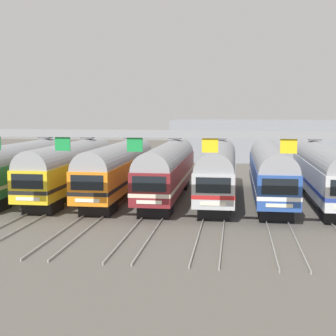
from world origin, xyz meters
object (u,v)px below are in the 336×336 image
(commuter_train_maroon, at_px, (168,168))
(catenary_gantry, at_px, (135,148))
(commuter_train_green, at_px, (24,166))
(commuter_train_silver, at_px, (324,171))
(commuter_train_yellow, at_px, (71,167))
(commuter_train_blue, at_px, (270,170))
(commuter_train_orange, at_px, (119,167))
(commuter_train_stainless, at_px, (218,169))

(commuter_train_maroon, relative_size, catenary_gantry, 0.59)
(commuter_train_green, height_order, commuter_train_silver, same)
(commuter_train_yellow, xyz_separation_m, commuter_train_blue, (17.00, -0.00, -0.00))
(commuter_train_green, distance_m, commuter_train_orange, 8.50)
(commuter_train_green, relative_size, commuter_train_yellow, 1.00)
(commuter_train_stainless, height_order, commuter_train_silver, same)
(commuter_train_blue, bearing_deg, commuter_train_stainless, 179.94)
(commuter_train_yellow, bearing_deg, commuter_train_silver, 0.00)
(commuter_train_yellow, xyz_separation_m, commuter_train_stainless, (12.75, 0.00, 0.00))
(commuter_train_orange, xyz_separation_m, commuter_train_maroon, (4.25, 0.00, 0.00))
(commuter_train_orange, xyz_separation_m, catenary_gantry, (4.25, -13.50, 2.76))
(commuter_train_green, height_order, catenary_gantry, catenary_gantry)
(commuter_train_orange, bearing_deg, commuter_train_yellow, 180.00)
(commuter_train_blue, bearing_deg, commuter_train_maroon, 179.97)
(commuter_train_stainless, bearing_deg, commuter_train_orange, 180.00)
(commuter_train_blue, bearing_deg, commuter_train_silver, 0.06)
(commuter_train_orange, distance_m, commuter_train_blue, 12.75)
(commuter_train_stainless, bearing_deg, catenary_gantry, -107.47)
(commuter_train_maroon, xyz_separation_m, commuter_train_stainless, (4.25, 0.00, 0.00))
(catenary_gantry, bearing_deg, commuter_train_green, 133.36)
(commuter_train_maroon, height_order, commuter_train_blue, commuter_train_maroon)
(commuter_train_green, relative_size, commuter_train_maroon, 1.00)
(commuter_train_green, height_order, commuter_train_stainless, same)
(commuter_train_silver, bearing_deg, commuter_train_orange, 180.00)
(commuter_train_stainless, bearing_deg, commuter_train_silver, 0.00)
(commuter_train_green, relative_size, commuter_train_stainless, 1.00)
(commuter_train_maroon, relative_size, commuter_train_silver, 1.00)
(commuter_train_green, distance_m, commuter_train_stainless, 17.00)
(commuter_train_yellow, distance_m, commuter_train_silver, 21.25)
(commuter_train_green, distance_m, commuter_train_blue, 21.25)
(commuter_train_green, relative_size, commuter_train_orange, 1.00)
(commuter_train_green, bearing_deg, catenary_gantry, -46.64)
(commuter_train_blue, bearing_deg, commuter_train_green, 179.99)
(commuter_train_stainless, xyz_separation_m, commuter_train_blue, (4.25, -0.00, -0.00))
(commuter_train_green, distance_m, catenary_gantry, 18.77)
(commuter_train_maroon, height_order, commuter_train_silver, same)
(commuter_train_blue, relative_size, catenary_gantry, 0.59)
(commuter_train_yellow, distance_m, catenary_gantry, 16.19)
(catenary_gantry, bearing_deg, commuter_train_orange, 107.47)
(commuter_train_yellow, height_order, commuter_train_silver, same)
(commuter_train_orange, bearing_deg, commuter_train_maroon, 0.00)
(commuter_train_yellow, height_order, commuter_train_blue, commuter_train_yellow)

